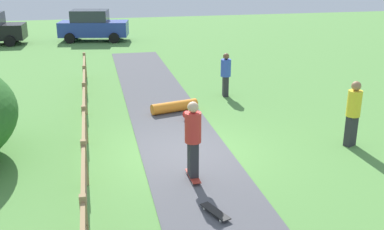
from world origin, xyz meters
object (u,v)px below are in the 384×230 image
object	(u,v)px
bystander_blue	(226,73)
parked_car_blue	(93,26)
bystander_yellow	(353,110)
skater_fallen	(175,107)
skater_riding	(193,137)
skateboard_loose	(215,212)

from	to	relation	value
bystander_blue	parked_car_blue	distance (m)	14.36
bystander_blue	parked_car_blue	xyz separation A→B (m)	(-4.65, 13.58, 0.06)
bystander_yellow	skater_fallen	bearing A→B (deg)	137.73
skater_riding	bystander_yellow	world-z (taller)	skater_riding
skater_fallen	skater_riding	bearing A→B (deg)	-95.73
skateboard_loose	parked_car_blue	bearing A→B (deg)	95.32
skater_fallen	skateboard_loose	xyz separation A→B (m)	(-0.40, -6.59, -0.11)
bystander_blue	bystander_yellow	bearing A→B (deg)	-69.65
skateboard_loose	bystander_blue	distance (m)	8.61
bystander_yellow	skateboard_loose	bearing A→B (deg)	-149.25
skater_fallen	bystander_blue	world-z (taller)	bystander_blue
skater_riding	skater_fallen	size ratio (longest dim) A/B	1.14
skater_riding	bystander_yellow	xyz separation A→B (m)	(4.72, 1.09, -0.06)
skateboard_loose	bystander_yellow	bearing A→B (deg)	30.75
skater_riding	bystander_yellow	size ratio (longest dim) A/B	1.03
skater_fallen	parked_car_blue	xyz separation A→B (m)	(-2.43, 15.16, 0.76)
bystander_blue	skateboard_loose	bearing A→B (deg)	-107.78
bystander_yellow	parked_car_blue	size ratio (longest dim) A/B	0.41
skater_riding	skateboard_loose	xyz separation A→B (m)	(0.09, -1.66, -1.00)
parked_car_blue	bystander_blue	bearing A→B (deg)	-71.12
parked_car_blue	skater_fallen	bearing A→B (deg)	-80.89
parked_car_blue	skater_riding	bearing A→B (deg)	-84.49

